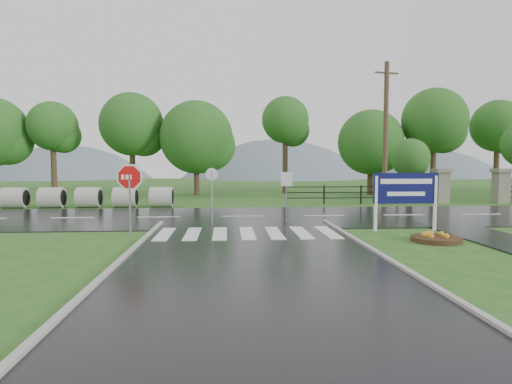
{
  "coord_description": "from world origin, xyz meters",
  "views": [
    {
      "loc": [
        -0.74,
        -10.52,
        2.66
      ],
      "look_at": [
        0.39,
        6.0,
        1.5
      ],
      "focal_mm": 30.0,
      "sensor_mm": 36.0,
      "label": 1
    }
  ],
  "objects": [
    {
      "name": "pillar_east",
      "position": [
        17.0,
        16.0,
        1.18
      ],
      "size": [
        1.0,
        1.0,
        2.24
      ],
      "color": "gray",
      "rests_on": "ground"
    },
    {
      "name": "pillar_west",
      "position": [
        13.0,
        16.0,
        1.18
      ],
      "size": [
        1.0,
        1.0,
        2.24
      ],
      "color": "gray",
      "rests_on": "ground"
    },
    {
      "name": "reg_sign_round",
      "position": [
        -1.42,
        8.54,
        1.5
      ],
      "size": [
        0.54,
        0.18,
        2.4
      ],
      "color": "#939399",
      "rests_on": "ground"
    },
    {
      "name": "culvert_pipes",
      "position": [
        -10.91,
        15.0,
        0.6
      ],
      "size": [
        13.9,
        1.2,
        1.2
      ],
      "color": "#9E9B93",
      "rests_on": "ground"
    },
    {
      "name": "estate_billboard",
      "position": [
        6.13,
        5.45,
        1.54
      ],
      "size": [
        2.57,
        0.11,
        2.24
      ],
      "color": "silver",
      "rests_on": "ground"
    },
    {
      "name": "reg_sign_small",
      "position": [
        1.83,
        7.77,
        1.57
      ],
      "size": [
        0.47,
        0.19,
        2.23
      ],
      "color": "#939399",
      "rests_on": "ground"
    },
    {
      "name": "main_road",
      "position": [
        0.0,
        10.0,
        0.0
      ],
      "size": [
        90.0,
        8.0,
        0.04
      ],
      "primitive_type": "cube",
      "color": "black",
      "rests_on": "ground"
    },
    {
      "name": "flower_bed",
      "position": [
        6.26,
        3.21,
        0.12
      ],
      "size": [
        1.63,
        1.63,
        0.33
      ],
      "color": "#332111",
      "rests_on": "ground"
    },
    {
      "name": "hills",
      "position": [
        3.49,
        65.0,
        -15.54
      ],
      "size": [
        102.0,
        48.0,
        48.0
      ],
      "color": "slate",
      "rests_on": "ground"
    },
    {
      "name": "ground",
      "position": [
        0.0,
        0.0,
        0.0
      ],
      "size": [
        120.0,
        120.0,
        0.0
      ],
      "primitive_type": "plane",
      "color": "#2C5C1E",
      "rests_on": "ground"
    },
    {
      "name": "curb_right",
      "position": [
        3.55,
        -4.0,
        0.0
      ],
      "size": [
        0.15,
        24.0,
        0.12
      ],
      "primitive_type": "cube",
      "color": "#A3A39B",
      "rests_on": "ground"
    },
    {
      "name": "curb_left",
      "position": [
        -3.55,
        -4.0,
        0.0
      ],
      "size": [
        0.15,
        24.0,
        0.12
      ],
      "primitive_type": "cube",
      "color": "#A3A39B",
      "rests_on": "ground"
    },
    {
      "name": "entrance_tree_left",
      "position": [
        11.57,
        17.5,
        2.92
      ],
      "size": [
        2.58,
        2.58,
        4.25
      ],
      "color": "#3D2B1C",
      "rests_on": "ground"
    },
    {
      "name": "walkway",
      "position": [
        8.5,
        4.0,
        0.0
      ],
      "size": [
        2.2,
        11.0,
        0.04
      ],
      "primitive_type": "cube",
      "color": "black",
      "rests_on": "ground"
    },
    {
      "name": "stop_sign",
      "position": [
        -4.09,
        4.45,
        1.92
      ],
      "size": [
        1.23,
        0.13,
        2.76
      ],
      "color": "#939399",
      "rests_on": "ground"
    },
    {
      "name": "treeline",
      "position": [
        1.0,
        24.0,
        0.0
      ],
      "size": [
        83.2,
        5.2,
        10.0
      ],
      "color": "#215A1C",
      "rests_on": "ground"
    },
    {
      "name": "fence_west",
      "position": [
        7.75,
        16.0,
        0.72
      ],
      "size": [
        9.58,
        0.08,
        1.2
      ],
      "color": "black",
      "rests_on": "ground"
    },
    {
      "name": "utility_pole_east",
      "position": [
        9.08,
        15.5,
        4.47
      ],
      "size": [
        1.55,
        0.41,
        8.8
      ],
      "color": "#473523",
      "rests_on": "ground"
    },
    {
      "name": "crosswalk",
      "position": [
        0.0,
        5.0,
        0.06
      ],
      "size": [
        6.5,
        2.8,
        0.02
      ],
      "color": "silver",
      "rests_on": "ground"
    }
  ]
}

